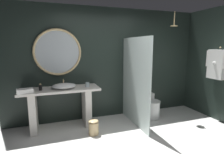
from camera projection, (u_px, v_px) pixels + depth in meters
back_wall_panel at (109, 64)px, 4.37m from camera, size 4.80×0.10×2.60m
side_wall_right at (223, 65)px, 4.07m from camera, size 0.10×2.47×2.60m
vanity_counter at (61, 103)px, 3.79m from camera, size 1.60×0.57×0.86m
vessel_sink at (64, 86)px, 3.72m from camera, size 0.49×0.40×0.16m
tumbler_cup at (87, 85)px, 3.87m from camera, size 0.08×0.08×0.10m
soap_dispenser at (40, 87)px, 3.57m from camera, size 0.07×0.07×0.14m
round_wall_mirror at (58, 52)px, 3.86m from camera, size 1.00×0.05×1.00m
shower_glass_panel at (135, 82)px, 3.90m from camera, size 0.02×1.30×1.90m
rain_shower_head at (174, 24)px, 4.16m from camera, size 0.16×0.16×0.33m
hanging_bathrobe at (216, 63)px, 4.08m from camera, size 0.20×0.54×0.73m
toilet at (151, 107)px, 4.40m from camera, size 0.38×0.56×0.55m
waste_bin at (94, 127)px, 3.54m from camera, size 0.20×0.20×0.30m
folded_hand_towel at (25, 91)px, 3.35m from camera, size 0.31×0.22×0.08m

